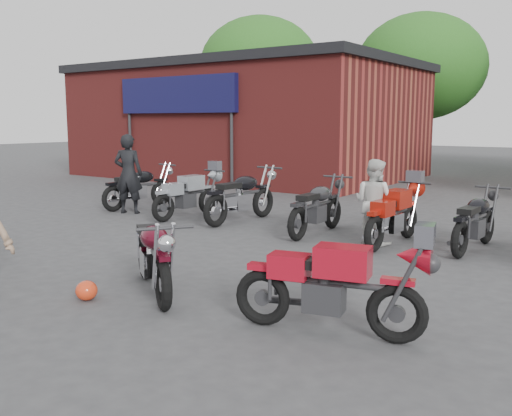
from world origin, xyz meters
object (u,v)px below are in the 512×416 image
Objects in this scene: vintage_motorcycle at (153,250)px; sportbike at (331,282)px; person_dark at (128,174)px; row_bike_5 at (476,218)px; row_bike_0 at (139,185)px; row_bike_1 at (188,193)px; helmet at (87,291)px; row_bike_3 at (317,204)px; person_light at (374,202)px; row_bike_2 at (242,193)px; row_bike_4 at (394,212)px.

vintage_motorcycle is 2.45m from sportbike.
person_dark reaches higher than row_bike_5.
row_bike_0 is 1.03× the size of row_bike_1.
person_dark is at bearing -144.05° from row_bike_0.
person_dark is at bearing 133.01° from helmet.
row_bike_3 is at bearing 107.05° from sportbike.
row_bike_3 is at bearing -1.44° from person_light.
sportbike is 8.53m from person_dark.
vintage_motorcycle is at bearing 52.62° from helmet.
row_bike_1 is at bearing 105.47° from row_bike_2.
row_bike_2 reaches higher than row_bike_4.
row_bike_4 is at bearing -86.87° from row_bike_0.
row_bike_3 is at bearing -86.19° from row_bike_1.
vintage_motorcycle is 0.99× the size of row_bike_4.
row_bike_2 is 1.99m from row_bike_3.
helmet is 5.71m from row_bike_2.
person_light is 0.77× the size of row_bike_1.
person_light is (1.03, 4.34, 0.18)m from vintage_motorcycle.
person_dark is 0.87m from row_bike_0.
vintage_motorcycle is at bearing -151.99° from row_bike_2.
row_bike_0 is at bearing 82.57° from row_bike_1.
row_bike_1 reaches higher than sportbike.
helmet is 0.13× the size of row_bike_4.
row_bike_4 is (1.35, 4.49, 0.01)m from vintage_motorcycle.
row_bike_0 reaches higher than row_bike_1.
helmet is 0.13× the size of row_bike_3.
row_bike_0 is (-6.43, 0.55, -0.17)m from person_light.
vintage_motorcycle reaches higher than helmet.
row_bike_4 reaches higher than row_bike_1.
row_bike_3 is (-1.23, 0.20, -0.17)m from person_light.
person_dark reaches higher than row_bike_1.
row_bike_0 is at bearing 131.55° from helmet.
row_bike_5 is at bearing 60.20° from helmet.
person_light reaches higher than row_bike_0.
sportbike is 3.05m from helmet.
vintage_motorcycle is 5.50m from row_bike_5.
person_dark reaches higher than person_light.
person_light reaches higher than row_bike_2.
person_light is 3.23m from row_bike_2.
person_dark is 7.68m from row_bike_5.
row_bike_1 is 6.11m from row_bike_5.
vintage_motorcycle is 0.93m from helmet.
sportbike is 7.41m from row_bike_1.
row_bike_0 is 3.23m from row_bike_2.
person_light is 1.69m from row_bike_5.
sportbike is at bearing 116.10° from person_light.
person_light is 6.46m from row_bike_0.
row_bike_4 is (6.35, 0.30, -0.35)m from person_dark.
row_bike_3 is (-0.20, 4.54, 0.01)m from vintage_motorcycle.
row_bike_3 is at bearing -87.30° from row_bike_0.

